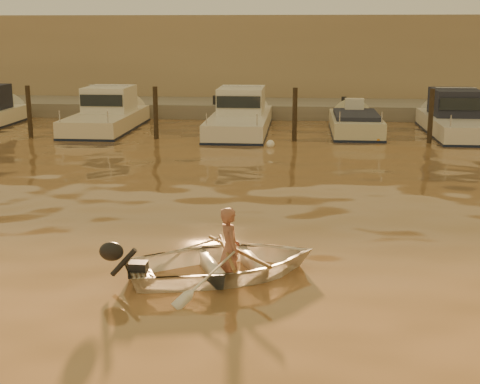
# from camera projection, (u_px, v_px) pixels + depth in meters

# --- Properties ---
(ground_plane) EXTENTS (160.00, 160.00, 0.00)m
(ground_plane) POSITION_uv_depth(u_px,v_px,m) (296.00, 268.00, 11.90)
(ground_plane) COLOR brown
(ground_plane) RESTS_ON ground
(dinghy) EXTENTS (4.02, 3.51, 0.69)m
(dinghy) POSITION_uv_depth(u_px,v_px,m) (224.00, 263.00, 11.48)
(dinghy) COLOR white
(dinghy) RESTS_ON ground_plane
(person) EXTENTS (0.55, 0.65, 1.51)m
(person) POSITION_uv_depth(u_px,v_px,m) (230.00, 250.00, 11.45)
(person) COLOR #925B49
(person) RESTS_ON dinghy
(outboard_motor) EXTENTS (0.98, 0.72, 0.70)m
(outboard_motor) POSITION_uv_depth(u_px,v_px,m) (137.00, 269.00, 11.02)
(outboard_motor) COLOR black
(outboard_motor) RESTS_ON dinghy
(oar_port) EXTENTS (1.26, 1.75, 0.13)m
(oar_port) POSITION_uv_depth(u_px,v_px,m) (238.00, 251.00, 11.51)
(oar_port) COLOR brown
(oar_port) RESTS_ON dinghy
(oar_starboard) EXTENTS (0.53, 2.06, 0.13)m
(oar_starboard) POSITION_uv_depth(u_px,v_px,m) (227.00, 252.00, 11.45)
(oar_starboard) COLOR brown
(oar_starboard) RESTS_ON dinghy
(moored_boat_1) EXTENTS (2.32, 6.87, 1.75)m
(moored_boat_1) POSITION_uv_depth(u_px,v_px,m) (106.00, 115.00, 27.94)
(moored_boat_1) COLOR beige
(moored_boat_1) RESTS_ON ground_plane
(moored_boat_2) EXTENTS (2.30, 7.71, 1.75)m
(moored_boat_2) POSITION_uv_depth(u_px,v_px,m) (240.00, 116.00, 27.44)
(moored_boat_2) COLOR silver
(moored_boat_2) RESTS_ON ground_plane
(moored_boat_3) EXTENTS (1.93, 5.63, 0.95)m
(moored_boat_3) POSITION_uv_depth(u_px,v_px,m) (355.00, 127.00, 27.12)
(moored_boat_3) COLOR beige
(moored_boat_3) RESTS_ON ground_plane
(moored_boat_4) EXTENTS (2.25, 6.93, 1.75)m
(moored_boat_4) POSITION_uv_depth(u_px,v_px,m) (457.00, 119.00, 26.67)
(moored_boat_4) COLOR silver
(moored_boat_4) RESTS_ON ground_plane
(piling_0) EXTENTS (0.18, 0.18, 2.20)m
(piling_0) POSITION_uv_depth(u_px,v_px,m) (29.00, 114.00, 25.96)
(piling_0) COLOR #2D2319
(piling_0) RESTS_ON ground_plane
(piling_1) EXTENTS (0.18, 0.18, 2.20)m
(piling_1) POSITION_uv_depth(u_px,v_px,m) (156.00, 116.00, 25.51)
(piling_1) COLOR #2D2319
(piling_1) RESTS_ON ground_plane
(piling_2) EXTENTS (0.18, 0.18, 2.20)m
(piling_2) POSITION_uv_depth(u_px,v_px,m) (295.00, 117.00, 25.05)
(piling_2) COLOR #2D2319
(piling_2) RESTS_ON ground_plane
(piling_3) EXTENTS (0.18, 0.18, 2.20)m
(piling_3) POSITION_uv_depth(u_px,v_px,m) (431.00, 119.00, 24.60)
(piling_3) COLOR #2D2319
(piling_3) RESTS_ON ground_plane
(fender_b) EXTENTS (0.30, 0.30, 0.30)m
(fender_b) POSITION_uv_depth(u_px,v_px,m) (89.00, 135.00, 26.04)
(fender_b) COLOR orange
(fender_b) RESTS_ON ground_plane
(fender_c) EXTENTS (0.30, 0.30, 0.30)m
(fender_c) POSITION_uv_depth(u_px,v_px,m) (270.00, 144.00, 23.98)
(fender_c) COLOR white
(fender_c) RESTS_ON ground_plane
(fender_d) EXTENTS (0.30, 0.30, 0.30)m
(fender_d) POSITION_uv_depth(u_px,v_px,m) (378.00, 140.00, 24.89)
(fender_d) COLOR #C56F17
(fender_d) RESTS_ON ground_plane
(quay) EXTENTS (52.00, 4.00, 1.00)m
(quay) POSITION_uv_depth(u_px,v_px,m) (300.00, 112.00, 32.65)
(quay) COLOR gray
(quay) RESTS_ON ground_plane
(waterfront_building) EXTENTS (46.00, 7.00, 4.80)m
(waterfront_building) POSITION_uv_depth(u_px,v_px,m) (302.00, 60.00, 37.43)
(waterfront_building) COLOR #9E8466
(waterfront_building) RESTS_ON quay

